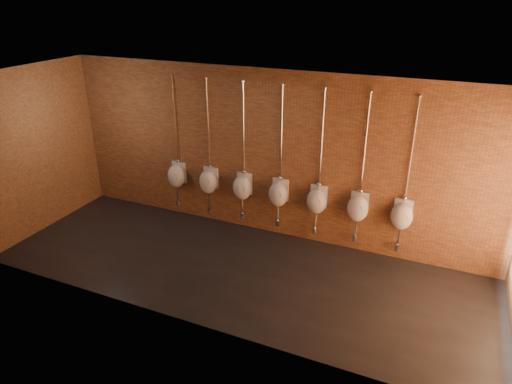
% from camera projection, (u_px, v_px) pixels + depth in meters
% --- Properties ---
extents(ground, '(8.50, 8.50, 0.00)m').
position_uv_depth(ground, '(237.00, 270.00, 7.92)').
color(ground, black).
rests_on(ground, ground).
extents(room_shell, '(8.54, 3.04, 3.22)m').
position_uv_depth(room_shell, '(235.00, 161.00, 7.09)').
color(room_shell, black).
rests_on(room_shell, ground).
extents(urinal_0, '(0.38, 0.34, 2.72)m').
position_uv_depth(urinal_0, '(177.00, 175.00, 9.42)').
color(urinal_0, white).
rests_on(urinal_0, ground).
extents(urinal_1, '(0.38, 0.34, 2.72)m').
position_uv_depth(urinal_1, '(208.00, 181.00, 9.14)').
color(urinal_1, white).
rests_on(urinal_1, ground).
extents(urinal_2, '(0.38, 0.34, 2.72)m').
position_uv_depth(urinal_2, '(242.00, 187.00, 8.87)').
color(urinal_2, white).
rests_on(urinal_2, ground).
extents(urinal_3, '(0.38, 0.34, 2.72)m').
position_uv_depth(urinal_3, '(278.00, 193.00, 8.60)').
color(urinal_3, white).
rests_on(urinal_3, ground).
extents(urinal_4, '(0.38, 0.34, 2.72)m').
position_uv_depth(urinal_4, '(317.00, 200.00, 8.33)').
color(urinal_4, white).
rests_on(urinal_4, ground).
extents(urinal_5, '(0.38, 0.34, 2.72)m').
position_uv_depth(urinal_5, '(358.00, 207.00, 8.05)').
color(urinal_5, white).
rests_on(urinal_5, ground).
extents(urinal_6, '(0.38, 0.34, 2.72)m').
position_uv_depth(urinal_6, '(402.00, 215.00, 7.78)').
color(urinal_6, white).
rests_on(urinal_6, ground).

